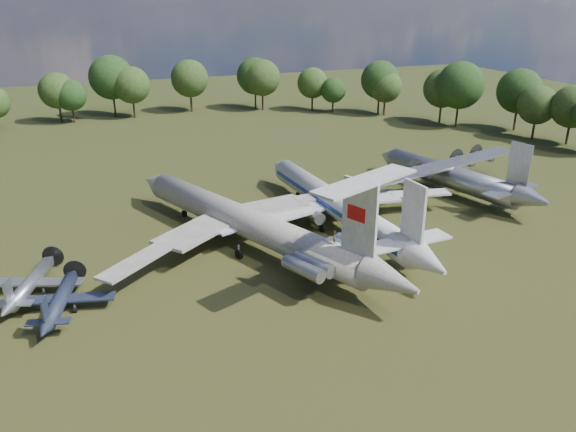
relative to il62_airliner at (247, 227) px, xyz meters
name	(u,v)px	position (x,y,z in m)	size (l,w,h in m)	color
ground	(209,250)	(-4.89, 0.75, -2.64)	(300.00, 300.00, 0.00)	#1D3712
il62_airliner	(247,227)	(0.00, 0.00, 0.00)	(41.37, 53.79, 5.28)	silver
tu104_jet	(337,209)	(13.77, 2.20, -0.21)	(36.41, 48.55, 4.85)	silver
an12_transport	(450,179)	(36.65, 8.17, -0.28)	(32.03, 35.80, 4.71)	#A5A8AD
small_prop_west	(61,303)	(-22.49, -8.56, -1.57)	(10.70, 14.59, 2.14)	#161B32
small_prop_northwest	(31,286)	(-25.50, -3.71, -1.55)	(10.90, 14.87, 2.18)	#A6A9AE
person_on_il62	(334,237)	(5.87, -13.56, 3.41)	(0.57, 0.37, 1.55)	olive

